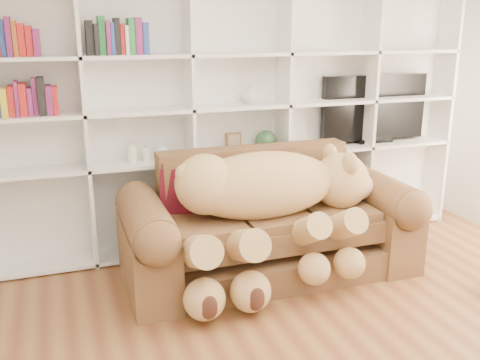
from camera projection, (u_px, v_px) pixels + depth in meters
name	position (u px, v px, depth m)	size (l,w,h in m)	color
wall_back	(231.00, 98.00, 4.91)	(5.00, 0.02, 2.70)	silver
bookshelf	(210.00, 106.00, 4.72)	(4.43, 0.35, 2.40)	white
sofa	(268.00, 229.00, 4.42)	(2.36, 1.02, 0.99)	brown
teddy_bear	(268.00, 201.00, 4.12)	(1.78, 0.97, 1.03)	tan
throw_pillow	(186.00, 194.00, 4.27)	(0.39, 0.13, 0.39)	#5D101B
tv	(374.00, 109.00, 5.27)	(1.12, 0.18, 0.66)	black
picture_frame	(233.00, 143.00, 4.82)	(0.15, 0.03, 0.19)	brown
green_vase	(266.00, 141.00, 4.93)	(0.20, 0.20, 0.20)	#2C5633
figurine_tall	(132.00, 153.00, 4.54)	(0.08, 0.08, 0.15)	silver
figurine_short	(147.00, 154.00, 4.59)	(0.07, 0.07, 0.12)	silver
snow_globe	(162.00, 153.00, 4.63)	(0.12, 0.12, 0.12)	silver
shelf_vase	(250.00, 95.00, 4.75)	(0.16, 0.16, 0.16)	beige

